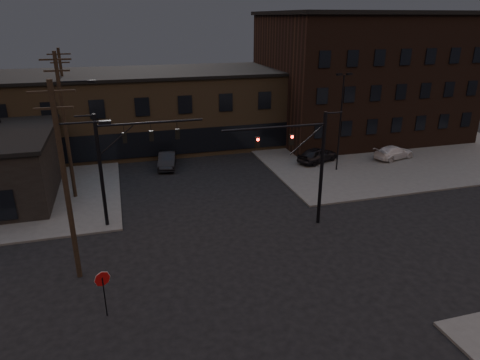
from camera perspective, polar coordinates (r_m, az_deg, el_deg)
name	(u,v)px	position (r m, az deg, el deg)	size (l,w,h in m)	color
ground	(250,269)	(25.46, 1.34, -11.82)	(140.00, 140.00, 0.00)	black
sidewalk_ne	(373,141)	(52.90, 17.26, 4.95)	(30.00, 30.00, 0.15)	#474744
building_row	(177,109)	(49.82, -8.38, 9.37)	(40.00, 12.00, 8.00)	brown
building_right	(361,77)	(54.88, 15.77, 13.06)	(22.00, 16.00, 14.00)	black
traffic_signal_near	(307,158)	(28.97, 8.92, 2.89)	(7.12, 0.24, 8.00)	black
traffic_signal_far	(119,157)	(29.74, -15.80, 2.98)	(7.12, 0.24, 8.00)	black
stop_sign	(103,284)	(22.00, -17.80, -13.03)	(0.72, 0.33, 2.48)	black
utility_pole_near	(66,180)	(23.95, -22.16, 0.06)	(3.70, 0.28, 11.00)	black
utility_pole_mid	(66,124)	(35.48, -22.22, 6.92)	(3.70, 0.28, 11.50)	black
utility_pole_far	(66,101)	(47.37, -22.22, 9.68)	(2.20, 0.28, 11.00)	black
lot_light_a	(341,114)	(40.41, 13.32, 8.56)	(1.50, 0.28, 9.14)	black
lot_light_b	(369,101)	(47.66, 16.83, 10.05)	(1.50, 0.28, 9.14)	black
parked_car_lot_a	(317,155)	(43.40, 10.29, 3.33)	(1.80, 4.47, 1.52)	black
parked_car_lot_b	(394,152)	(46.59, 19.82, 3.49)	(1.84, 4.53, 1.32)	silver
car_crossing	(167,160)	(42.31, -9.68, 2.68)	(1.58, 4.54, 1.49)	black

